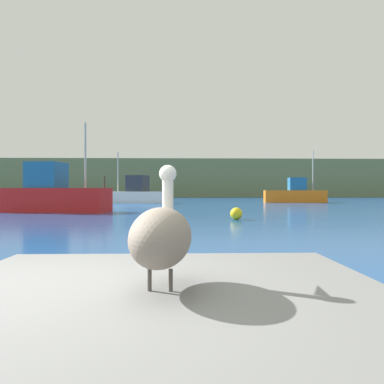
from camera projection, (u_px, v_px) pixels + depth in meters
The scene contains 8 objects.
ground_plane at pixel (27, 358), 2.92m from camera, with size 260.00×260.00×0.00m, color #194C93.
hillside_backdrop at pixel (174, 179), 78.06m from camera, with size 140.00×15.43×7.31m, color #6B7A51.
pier_dock at pixel (161, 330), 2.72m from camera, with size 3.39×3.12×0.58m, color slate.
pelican at pixel (161, 235), 2.74m from camera, with size 0.54×1.17×0.92m.
fishing_boat_orange at pixel (295, 194), 40.87m from camera, with size 6.63×2.70×5.69m.
fishing_boat_white at pixel (136, 194), 39.53m from camera, with size 7.39×4.64×5.40m.
fishing_boat_red at pixel (53, 195), 22.62m from camera, with size 6.78×3.16×5.31m.
mooring_buoy at pixel (236, 214), 16.71m from camera, with size 0.54×0.54×0.54m, color yellow.
Camera 1 is at (1.19, -2.96, 1.29)m, focal length 35.37 mm.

